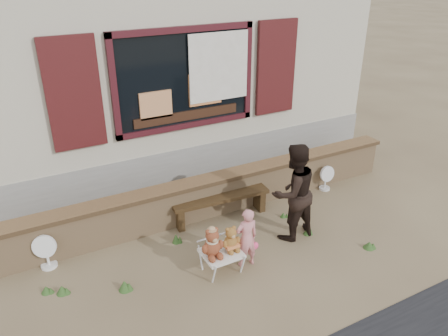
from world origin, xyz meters
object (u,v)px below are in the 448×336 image
adult (293,192)px  child (247,238)px  bench (220,201)px  folding_chair (221,254)px  teddy_bear_left (212,242)px  teddy_bear_right (231,238)px

adult → child: bearing=13.2°
bench → folding_chair: size_ratio=3.20×
child → teddy_bear_left: bearing=0.9°
bench → teddy_bear_right: 1.32m
folding_chair → child: child is taller
bench → child: bearing=-97.2°
teddy_bear_left → teddy_bear_right: teddy_bear_left is taller
folding_chair → teddy_bear_right: bearing=-0.0°
folding_chair → teddy_bear_left: teddy_bear_left is taller
teddy_bear_right → child: (0.23, -0.04, -0.05)m
teddy_bear_right → adult: bearing=11.1°
teddy_bear_left → child: child is taller
bench → adult: bearing=-49.6°
teddy_bear_right → adult: 1.24m
folding_chair → teddy_bear_right: 0.25m
teddy_bear_left → teddy_bear_right: (0.28, 0.00, -0.03)m
child → adult: adult is taller
child → adult: size_ratio=0.59×
bench → folding_chair: 1.36m
folding_chair → child: (0.37, -0.04, 0.16)m
bench → adult: (0.71, -0.97, 0.46)m
teddy_bear_left → adult: bearing=9.1°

